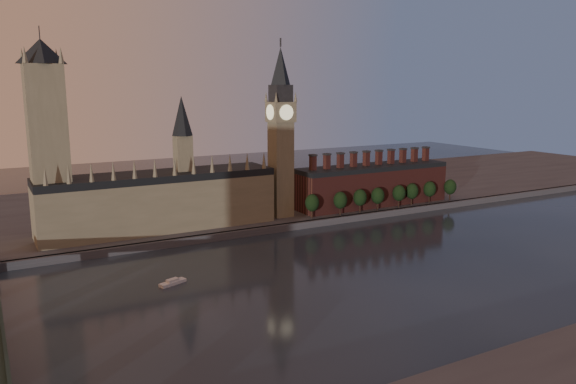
# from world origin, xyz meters

# --- Properties ---
(ground) EXTENTS (900.00, 900.00, 0.00)m
(ground) POSITION_xyz_m (0.00, 0.00, 0.00)
(ground) COLOR black
(ground) RESTS_ON ground
(north_bank) EXTENTS (900.00, 182.00, 4.00)m
(north_bank) POSITION_xyz_m (0.00, 178.04, 2.00)
(north_bank) COLOR #4B4B50
(north_bank) RESTS_ON ground
(palace_of_westminster) EXTENTS (130.00, 30.30, 74.00)m
(palace_of_westminster) POSITION_xyz_m (-64.41, 114.91, 21.63)
(palace_of_westminster) COLOR #7F755A
(palace_of_westminster) RESTS_ON north_bank
(victoria_tower) EXTENTS (24.00, 24.00, 108.00)m
(victoria_tower) POSITION_xyz_m (-120.00, 115.00, 59.09)
(victoria_tower) COLOR #7F755A
(victoria_tower) RESTS_ON north_bank
(big_ben) EXTENTS (15.00, 15.00, 107.00)m
(big_ben) POSITION_xyz_m (10.00, 110.00, 56.83)
(big_ben) COLOR #7F755A
(big_ben) RESTS_ON north_bank
(chimney_block) EXTENTS (110.00, 25.00, 37.00)m
(chimney_block) POSITION_xyz_m (80.00, 110.00, 17.82)
(chimney_block) COLOR #562421
(chimney_block) RESTS_ON north_bank
(embankment_tree_0) EXTENTS (8.60, 8.60, 14.88)m
(embankment_tree_0) POSITION_xyz_m (23.72, 95.42, 13.47)
(embankment_tree_0) COLOR black
(embankment_tree_0) RESTS_ON north_bank
(embankment_tree_1) EXTENTS (8.60, 8.60, 14.88)m
(embankment_tree_1) POSITION_xyz_m (43.16, 93.60, 13.47)
(embankment_tree_1) COLOR black
(embankment_tree_1) RESTS_ON north_bank
(embankment_tree_2) EXTENTS (8.60, 8.60, 14.88)m
(embankment_tree_2) POSITION_xyz_m (58.92, 94.51, 13.47)
(embankment_tree_2) COLOR black
(embankment_tree_2) RESTS_ON north_bank
(embankment_tree_3) EXTENTS (8.60, 8.60, 14.88)m
(embankment_tree_3) POSITION_xyz_m (72.49, 93.77, 13.47)
(embankment_tree_3) COLOR black
(embankment_tree_3) RESTS_ON north_bank
(embankment_tree_4) EXTENTS (8.60, 8.60, 14.88)m
(embankment_tree_4) POSITION_xyz_m (90.51, 94.23, 13.47)
(embankment_tree_4) COLOR black
(embankment_tree_4) RESTS_ON north_bank
(embankment_tree_5) EXTENTS (8.60, 8.60, 14.88)m
(embankment_tree_5) POSITION_xyz_m (102.73, 95.41, 13.47)
(embankment_tree_5) COLOR black
(embankment_tree_5) RESTS_ON north_bank
(embankment_tree_6) EXTENTS (8.60, 8.60, 14.88)m
(embankment_tree_6) POSITION_xyz_m (118.62, 95.41, 13.47)
(embankment_tree_6) COLOR black
(embankment_tree_6) RESTS_ON north_bank
(embankment_tree_7) EXTENTS (8.60, 8.60, 14.88)m
(embankment_tree_7) POSITION_xyz_m (137.07, 94.64, 13.47)
(embankment_tree_7) COLOR black
(embankment_tree_7) RESTS_ON north_bank
(river_boat) EXTENTS (12.64, 7.32, 2.44)m
(river_boat) POSITION_xyz_m (-83.47, 34.35, 0.93)
(river_boat) COLOR silver
(river_boat) RESTS_ON ground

